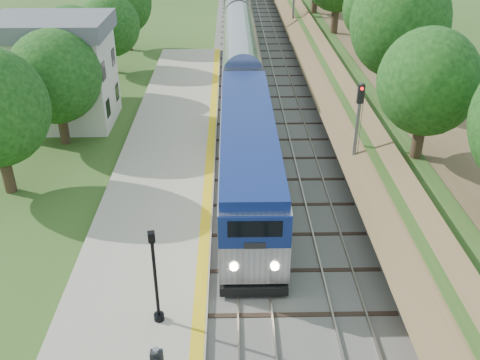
{
  "coord_description": "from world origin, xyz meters",
  "views": [
    {
      "loc": [
        -0.96,
        -9.1,
        16.03
      ],
      "look_at": [
        -0.5,
        15.11,
        2.8
      ],
      "focal_mm": 40.0,
      "sensor_mm": 36.0,
      "label": 1
    }
  ],
  "objects_px": {
    "signal_farside": "(357,127)",
    "train": "(237,13)",
    "station_building": "(55,71)",
    "lamppost_far": "(156,283)"
  },
  "relations": [
    {
      "from": "lamppost_far",
      "to": "station_building",
      "type": "bearing_deg",
      "value": 114.06
    },
    {
      "from": "station_building",
      "to": "lamppost_far",
      "type": "relative_size",
      "value": 1.98
    },
    {
      "from": "station_building",
      "to": "signal_farside",
      "type": "bearing_deg",
      "value": -29.17
    },
    {
      "from": "station_building",
      "to": "lamppost_far",
      "type": "bearing_deg",
      "value": -65.94
    },
    {
      "from": "lamppost_far",
      "to": "signal_farside",
      "type": "bearing_deg",
      "value": 47.62
    },
    {
      "from": "station_building",
      "to": "train",
      "type": "height_order",
      "value": "station_building"
    },
    {
      "from": "train",
      "to": "lamppost_far",
      "type": "xyz_separation_m",
      "value": [
        -3.98,
        -52.09,
        -0.02
      ]
    },
    {
      "from": "station_building",
      "to": "lamppost_far",
      "type": "xyz_separation_m",
      "value": [
        10.02,
        -22.43,
        -1.77
      ]
    },
    {
      "from": "signal_farside",
      "to": "station_building",
      "type": "bearing_deg",
      "value": 150.83
    },
    {
      "from": "signal_farside",
      "to": "train",
      "type": "bearing_deg",
      "value": 98.61
    }
  ]
}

